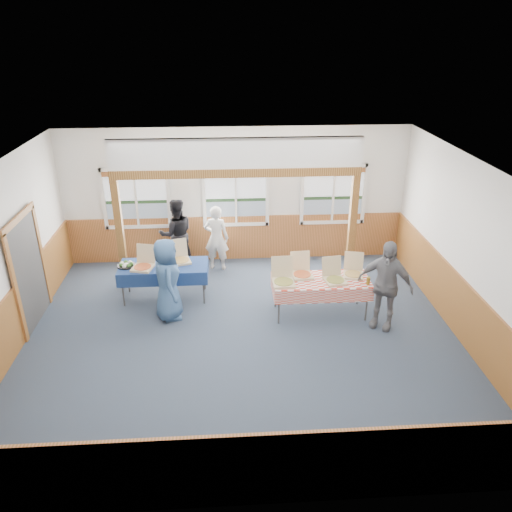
{
  "coord_description": "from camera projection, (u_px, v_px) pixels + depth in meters",
  "views": [
    {
      "loc": [
        -0.25,
        -7.66,
        5.25
      ],
      "look_at": [
        0.31,
        1.0,
        1.2
      ],
      "focal_mm": 35.0,
      "sensor_mm": 36.0,
      "label": 1
    }
  ],
  "objects": [
    {
      "name": "wainscot_right",
      "position": [
        458.0,
        306.0,
        9.17
      ],
      "size": [
        0.05,
        6.98,
        1.1
      ],
      "primitive_type": "cube",
      "color": "brown",
      "rests_on": "floor"
    },
    {
      "name": "wainscot_left",
      "position": [
        15.0,
        321.0,
        8.7
      ],
      "size": [
        0.05,
        6.98,
        1.1
      ],
      "primitive_type": "cube",
      "color": "brown",
      "rests_on": "floor"
    },
    {
      "name": "drink_glass",
      "position": [
        368.0,
        281.0,
        9.45
      ],
      "size": [
        0.07,
        0.07,
        0.15
      ],
      "primitive_type": "cylinder",
      "color": "#886416",
      "rests_on": "table_right"
    },
    {
      "name": "cased_opening",
      "position": [
        28.0,
        272.0,
        9.3
      ],
      "size": [
        0.06,
        1.3,
        2.1
      ],
      "primitive_type": "cube",
      "color": "#383838",
      "rests_on": "wall_left"
    },
    {
      "name": "pizza_box_b",
      "position": [
        180.0,
        258.0,
        10.37
      ],
      "size": [
        0.49,
        0.55,
        0.42
      ],
      "rotation": [
        0.0,
        0.0,
        0.27
      ],
      "color": "beige",
      "rests_on": "table_left"
    },
    {
      "name": "window_right",
      "position": [
        333.0,
        191.0,
        11.72
      ],
      "size": [
        1.56,
        0.1,
        1.46
      ],
      "color": "white",
      "rests_on": "wall_back"
    },
    {
      "name": "floor",
      "position": [
        243.0,
        339.0,
        9.16
      ],
      "size": [
        8.0,
        8.0,
        0.0
      ],
      "primitive_type": "plane",
      "color": "#24313B",
      "rests_on": "ground"
    },
    {
      "name": "woman_black",
      "position": [
        177.0,
        234.0,
        11.53
      ],
      "size": [
        0.94,
        0.8,
        1.68
      ],
      "primitive_type": "imported",
      "rotation": [
        0.0,
        0.0,
        3.37
      ],
      "color": "black",
      "rests_on": "floor"
    },
    {
      "name": "wall_left",
      "position": [
        0.0,
        267.0,
        8.25
      ],
      "size": [
        0.0,
        8.0,
        8.0
      ],
      "primitive_type": "plane",
      "rotation": [
        1.57,
        0.0,
        1.57
      ],
      "color": "silver",
      "rests_on": "floor"
    },
    {
      "name": "cross_beam",
      "position": [
        237.0,
        173.0,
        10.19
      ],
      "size": [
        5.15,
        0.18,
        0.18
      ],
      "primitive_type": "cube",
      "color": "#5E3714",
      "rests_on": "post_left"
    },
    {
      "name": "man_blue",
      "position": [
        167.0,
        280.0,
        9.5
      ],
      "size": [
        0.68,
        0.9,
        1.65
      ],
      "primitive_type": "imported",
      "rotation": [
        0.0,
        0.0,
        1.77
      ],
      "color": "#335480",
      "rests_on": "floor"
    },
    {
      "name": "window_mid",
      "position": [
        236.0,
        193.0,
        11.58
      ],
      "size": [
        1.56,
        0.1,
        1.46
      ],
      "color": "white",
      "rests_on": "wall_back"
    },
    {
      "name": "table_left",
      "position": [
        164.0,
        268.0,
        10.25
      ],
      "size": [
        1.9,
        1.05,
        0.76
      ],
      "rotation": [
        0.0,
        0.0,
        0.14
      ],
      "color": "#383838",
      "rests_on": "floor"
    },
    {
      "name": "post_right",
      "position": [
        352.0,
        228.0,
        10.88
      ],
      "size": [
        0.15,
        0.15,
        2.4
      ],
      "primitive_type": "cube",
      "color": "#5E3714",
      "rests_on": "floor"
    },
    {
      "name": "table_right",
      "position": [
        321.0,
        282.0,
        9.68
      ],
      "size": [
        2.04,
        1.45,
        0.76
      ],
      "rotation": [
        0.0,
        0.0,
        0.34
      ],
      "color": "#383838",
      "rests_on": "floor"
    },
    {
      "name": "pizza_box_d",
      "position": [
        302.0,
        273.0,
        9.78
      ],
      "size": [
        0.42,
        0.5,
        0.42
      ],
      "rotation": [
        0.0,
        0.0,
        0.07
      ],
      "color": "beige",
      "rests_on": "table_right"
    },
    {
      "name": "pizza_box_f",
      "position": [
        353.0,
        272.0,
        9.79
      ],
      "size": [
        0.47,
        0.53,
        0.41
      ],
      "rotation": [
        0.0,
        0.0,
        -0.23
      ],
      "color": "beige",
      "rests_on": "table_right"
    },
    {
      "name": "pizza_box_e",
      "position": [
        335.0,
        278.0,
        9.57
      ],
      "size": [
        0.46,
        0.53,
        0.42
      ],
      "rotation": [
        0.0,
        0.0,
        0.16
      ],
      "color": "beige",
      "rests_on": "table_right"
    },
    {
      "name": "wainscot_front",
      "position": [
        254.0,
        470.0,
        5.79
      ],
      "size": [
        7.98,
        0.05,
        1.1
      ],
      "primitive_type": "cube",
      "color": "brown",
      "rests_on": "floor"
    },
    {
      "name": "wall_back",
      "position": [
        236.0,
        196.0,
        11.65
      ],
      "size": [
        8.0,
        0.0,
        8.0
      ],
      "primitive_type": "plane",
      "rotation": [
        1.57,
        0.0,
        0.0
      ],
      "color": "silver",
      "rests_on": "floor"
    },
    {
      "name": "wall_front",
      "position": [
        254.0,
        401.0,
        5.32
      ],
      "size": [
        8.0,
        0.0,
        8.0
      ],
      "primitive_type": "plane",
      "rotation": [
        -1.57,
        0.0,
        0.0
      ],
      "color": "silver",
      "rests_on": "floor"
    },
    {
      "name": "window_left",
      "position": [
        136.0,
        195.0,
        11.44
      ],
      "size": [
        1.56,
        0.1,
        1.46
      ],
      "color": "white",
      "rests_on": "wall_back"
    },
    {
      "name": "ceiling",
      "position": [
        240.0,
        168.0,
        7.81
      ],
      "size": [
        8.0,
        8.0,
        0.0
      ],
      "primitive_type": "plane",
      "rotation": [
        3.14,
        0.0,
        0.0
      ],
      "color": "white",
      "rests_on": "wall_back"
    },
    {
      "name": "woman_white",
      "position": [
        216.0,
        238.0,
        11.47
      ],
      "size": [
        0.63,
        0.48,
        1.55
      ],
      "primitive_type": "imported",
      "rotation": [
        0.0,
        0.0,
        2.93
      ],
      "color": "silver",
      "rests_on": "floor"
    },
    {
      "name": "veggie_tray",
      "position": [
        126.0,
        265.0,
        10.17
      ],
      "size": [
        0.38,
        0.38,
        0.09
      ],
      "color": "black",
      "rests_on": "table_left"
    },
    {
      "name": "pizza_box_a",
      "position": [
        143.0,
        265.0,
        10.08
      ],
      "size": [
        0.49,
        0.55,
        0.43
      ],
      "rotation": [
        0.0,
        0.0,
        -0.23
      ],
      "color": "beige",
      "rests_on": "table_left"
    },
    {
      "name": "person_grey",
      "position": [
        385.0,
        285.0,
        9.2
      ],
      "size": [
        1.1,
        0.92,
        1.76
      ],
      "primitive_type": "imported",
      "rotation": [
        0.0,
        0.0,
        -0.57
      ],
      "color": "slate",
      "rests_on": "floor"
    },
    {
      "name": "post_left",
      "position": [
        120.0,
        234.0,
        10.59
      ],
      "size": [
        0.15,
        0.15,
        2.4
      ],
      "primitive_type": "cube",
      "color": "#5E3714",
      "rests_on": "floor"
    },
    {
      "name": "pizza_box_c",
      "position": [
        283.0,
        280.0,
        9.49
      ],
      "size": [
        0.43,
        0.52,
        0.45
      ],
      "rotation": [
        0.0,
        0.0,
        0.03
      ],
      "color": "beige",
      "rests_on": "table_right"
    },
    {
      "name": "wall_right",
      "position": [
        470.0,
        254.0,
        8.72
      ],
      "size": [
        0.0,
        8.0,
        8.0
      ],
      "primitive_type": "plane",
      "rotation": [
        1.57,
        0.0,
        -1.57
      ],
      "color": "silver",
      "rests_on": "floor"
    },
    {
      "name": "wainscot_back",
      "position": [
        237.0,
        238.0,
        12.07
      ],
      "size": [
        7.98,
        0.05,
        1.1
      ],
      "primitive_type": "cube",
      "color": "brown",
      "rests_on": "floor"
    }
  ]
}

